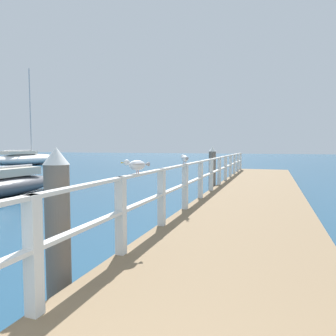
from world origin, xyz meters
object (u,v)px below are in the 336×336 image
object	(u,v)px
seagull_foreground	(137,165)
seagull_background	(185,158)
dock_piling_far	(212,169)
boat_1	(28,159)
dock_piling_near	(58,227)

from	to	relation	value
seagull_foreground	seagull_background	bearing A→B (deg)	-55.48
dock_piling_far	seagull_foreground	world-z (taller)	dock_piling_far
seagull_foreground	seagull_background	size ratio (longest dim) A/B	0.96
seagull_foreground	boat_1	size ratio (longest dim) A/B	0.04
dock_piling_near	seagull_foreground	size ratio (longest dim) A/B	4.40
seagull_background	boat_1	size ratio (longest dim) A/B	0.05
dock_piling_near	boat_1	bearing A→B (deg)	133.71
dock_piling_near	seagull_background	world-z (taller)	dock_piling_near
seagull_foreground	boat_1	world-z (taller)	boat_1
dock_piling_near	seagull_background	size ratio (longest dim) A/B	4.25
seagull_foreground	boat_1	bearing A→B (deg)	-9.42
dock_piling_far	seagull_background	xyz separation A→B (m)	(0.38, -5.46, 0.64)
dock_piling_far	seagull_foreground	distance (m)	8.14
dock_piling_far	boat_1	distance (m)	23.96
seagull_foreground	seagull_background	xyz separation A→B (m)	(0.00, 2.65, 0.00)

